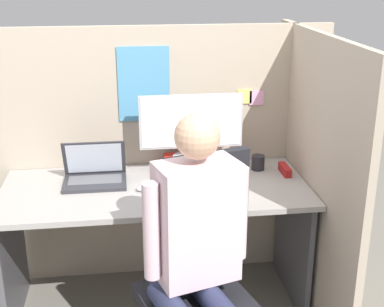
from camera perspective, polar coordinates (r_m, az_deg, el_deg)
name	(u,v)px	position (r m, az deg, el deg)	size (l,w,h in m)	color
cubicle_panel_back	(151,156)	(3.27, -4.37, -0.27)	(2.17, 0.05, 1.57)	tan
cubicle_panel_right	(312,178)	(3.02, 12.71, -2.54)	(0.04, 1.36, 1.57)	tan
desk	(156,216)	(3.00, -3.83, -6.62)	(1.67, 0.72, 0.75)	#9E9993
paper_box	(191,165)	(3.11, -0.09, -1.24)	(0.31, 0.24, 0.08)	red
monitor	(191,126)	(3.04, -0.10, 3.00)	(0.59, 0.22, 0.38)	#B2B2B7
laptop	(95,175)	(3.01, -10.32, -2.25)	(0.34, 0.24, 0.24)	#2D2D33
mouse	(143,188)	(2.88, -5.25, -3.73)	(0.07, 0.05, 0.03)	silver
stapler	(285,170)	(3.14, 9.87, -1.71)	(0.04, 0.15, 0.05)	#A31919
carrot_toy	(172,203)	(2.69, -2.12, -5.26)	(0.04, 0.16, 0.04)	orange
office_chair	(200,272)	(2.52, 0.90, -12.52)	(0.58, 0.62, 1.09)	black
person	(195,248)	(2.27, 0.31, -10.00)	(0.46, 0.49, 1.35)	#282D4C
coffee_mug	(258,162)	(3.17, 7.05, -0.96)	(0.08, 0.08, 0.09)	#232328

